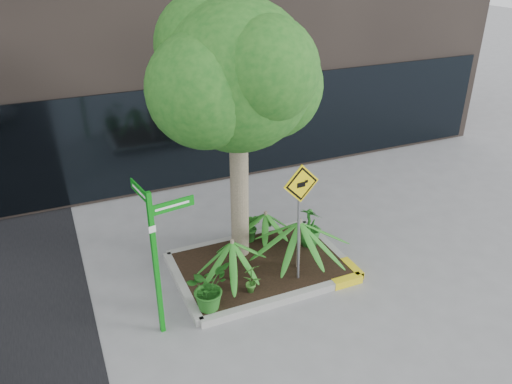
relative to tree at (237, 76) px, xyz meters
name	(u,v)px	position (x,y,z in m)	size (l,w,h in m)	color
ground	(257,280)	(0.01, -0.85, -3.74)	(80.00, 80.00, 0.00)	gray
planter	(262,265)	(0.24, -0.57, -3.64)	(3.35, 2.36, 0.15)	#9E9E99
tree	(237,76)	(0.00, 0.00, 0.00)	(3.41, 3.03, 5.12)	gray
palm_front	(300,222)	(0.83, -0.94, -2.60)	(1.19, 1.19, 1.33)	gray
palm_left	(232,242)	(-0.47, -0.80, -2.78)	(0.97, 0.97, 1.08)	gray
palm_back	(266,214)	(0.61, 0.08, -2.89)	(0.84, 0.84, 0.94)	gray
shrub_a	(208,287)	(-1.14, -1.38, -3.18)	(0.74, 0.74, 0.82)	#20601B
shrub_b	(310,226)	(1.43, -0.31, -3.16)	(0.48, 0.48, 0.86)	#236D20
shrub_c	(251,278)	(-0.30, -1.28, -3.29)	(0.31, 0.31, 0.60)	#336F22
shrub_d	(251,227)	(0.37, 0.27, -3.25)	(0.37, 0.37, 0.67)	#236A1E
street_sign_post	(156,247)	(-1.95, -1.42, -2.14)	(0.83, 0.76, 2.59)	#0C8814
cattle_sign	(300,204)	(0.67, -1.22, -2.03)	(0.71, 0.16, 2.31)	slate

